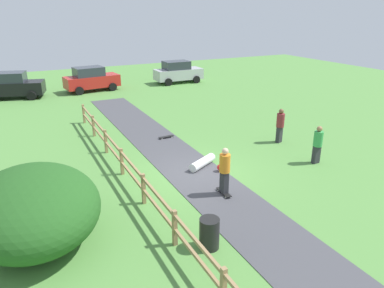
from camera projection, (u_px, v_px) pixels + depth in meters
name	position (u px, v px, depth m)	size (l,w,h in m)	color
ground_plane	(195.00, 174.00, 14.41)	(60.00, 60.00, 0.00)	#568E42
asphalt_path	(195.00, 174.00, 14.40)	(2.40, 28.00, 0.02)	#47474C
wooden_fence	(132.00, 171.00, 13.08)	(0.12, 18.12, 1.10)	#997A51
bush_large	(34.00, 208.00, 9.92)	(3.58, 4.30, 2.12)	#23561E
trash_bin	(209.00, 233.00, 9.83)	(0.56, 0.56, 0.90)	black
skater_riding	(225.00, 169.00, 12.46)	(0.39, 0.81, 1.76)	black
skater_fallen	(204.00, 163.00, 14.94)	(1.47, 1.39, 0.36)	white
skateboard_loose	(166.00, 137.00, 18.33)	(0.81, 0.25, 0.08)	black
bystander_green	(318.00, 143.00, 15.12)	(0.41, 0.41, 1.66)	#2D2D33
bystander_maroon	(280.00, 124.00, 17.50)	(0.49, 0.49, 1.71)	#2D2D33
parked_car_red	(91.00, 79.00, 28.59)	(4.38, 2.40, 1.92)	red
parked_car_silver	(178.00, 72.00, 31.79)	(4.21, 2.02, 1.92)	#B7B7BC
parked_car_black	(12.00, 85.00, 26.21)	(4.49, 2.78, 1.92)	black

